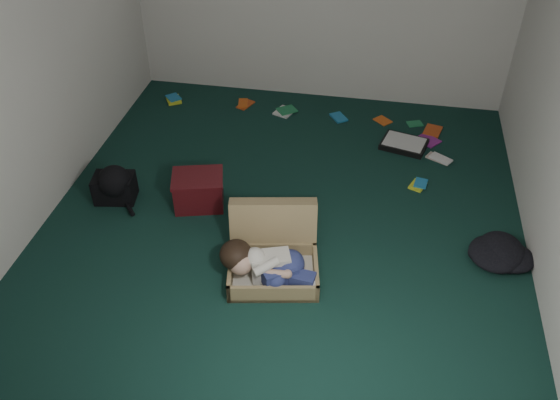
% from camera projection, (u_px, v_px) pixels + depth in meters
% --- Properties ---
extents(floor, '(4.50, 4.50, 0.00)m').
position_uv_depth(floor, '(283.00, 221.00, 5.05)').
color(floor, '#103028').
rests_on(floor, ground).
extents(wall_front, '(4.50, 0.00, 4.50)m').
position_uv_depth(wall_front, '(191.00, 330.00, 2.51)').
color(wall_front, silver).
rests_on(wall_front, ground).
extents(wall_left, '(0.00, 4.50, 4.50)m').
position_uv_depth(wall_left, '(26.00, 61.00, 4.52)').
color(wall_left, silver).
rests_on(wall_left, ground).
extents(suitcase, '(0.78, 0.77, 0.50)m').
position_uv_depth(suitcase, '(273.00, 253.00, 4.54)').
color(suitcase, '#9C8456').
rests_on(suitcase, floor).
extents(person, '(0.75, 0.37, 0.31)m').
position_uv_depth(person, '(267.00, 264.00, 4.38)').
color(person, silver).
rests_on(person, suitcase).
extents(maroon_bin, '(0.51, 0.44, 0.30)m').
position_uv_depth(maroon_bin, '(199.00, 190.00, 5.14)').
color(maroon_bin, '#4E0F14').
rests_on(maroon_bin, floor).
extents(backpack, '(0.48, 0.41, 0.26)m').
position_uv_depth(backpack, '(114.00, 187.00, 5.21)').
color(backpack, black).
rests_on(backpack, floor).
extents(clothing_pile, '(0.44, 0.36, 0.14)m').
position_uv_depth(clothing_pile, '(493.00, 254.00, 4.64)').
color(clothing_pile, black).
rests_on(clothing_pile, floor).
extents(paper_tray, '(0.50, 0.42, 0.06)m').
position_uv_depth(paper_tray, '(404.00, 144.00, 5.93)').
color(paper_tray, black).
rests_on(paper_tray, floor).
extents(book_scatter, '(3.09, 1.39, 0.02)m').
position_uv_depth(book_scatter, '(352.00, 128.00, 6.20)').
color(book_scatter, yellow).
rests_on(book_scatter, floor).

